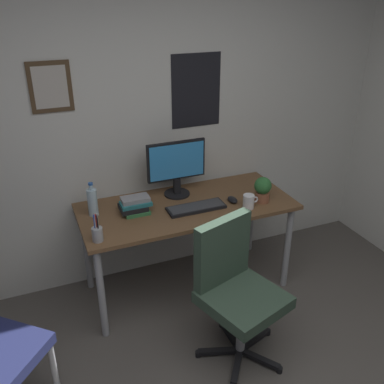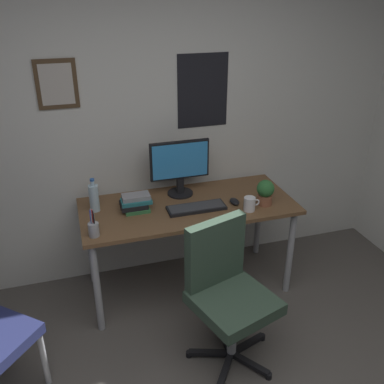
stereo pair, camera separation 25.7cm
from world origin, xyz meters
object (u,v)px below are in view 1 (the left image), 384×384
Objects in this scene: office_chair at (235,285)px; keyboard at (196,207)px; book_stack_left at (135,205)px; monitor at (176,166)px; pen_cup at (97,233)px; computer_mouse at (233,200)px; coffee_mug_near at (249,201)px; potted_plant at (263,189)px; water_bottle at (93,202)px.

keyboard is (0.01, 0.64, 0.24)m from office_chair.
monitor is at bearing 22.89° from book_stack_left.
office_chair is 0.93m from pen_cup.
computer_mouse is at bearing -9.27° from book_stack_left.
office_chair is 7.84× the size of coffee_mug_near.
office_chair is 0.69m from coffee_mug_near.
potted_plant reaches higher than coffee_mug_near.
office_chair is 4.22× the size of book_stack_left.
computer_mouse is at bearing 160.76° from potted_plant.
monitor is at bearing 99.15° from keyboard.
office_chair is 3.76× the size of water_bottle.
coffee_mug_near is (0.41, -0.41, -0.19)m from monitor.
office_chair is at bearing -49.96° from water_bottle.
keyboard is at bearing 172.10° from potted_plant.
water_bottle is 1.26× the size of pen_cup.
water_bottle is (-0.71, 0.84, 0.33)m from office_chair.
monitor is at bearing 92.47° from office_chair.
monitor is 2.04× the size of book_stack_left.
monitor reaches higher than computer_mouse.
keyboard is 0.52m from potted_plant.
keyboard is at bearing -15.87° from book_stack_left.
monitor reaches higher than office_chair.
pen_cup is at bearing -96.42° from water_bottle.
computer_mouse is at bearing -38.98° from monitor.
book_stack_left reaches higher than coffee_mug_near.
book_stack_left is at bearing 118.84° from office_chair.
keyboard is 1.91× the size of book_stack_left.
water_bottle is at bearing 164.62° from keyboard.
pen_cup is at bearing -139.25° from book_stack_left.
pen_cup is (-1.05, -0.16, 0.04)m from computer_mouse.
water_bottle is 1.12m from coffee_mug_near.
water_bottle reaches higher than keyboard.
pen_cup is (-0.75, -0.16, 0.04)m from keyboard.
keyboard is at bearing 11.87° from pen_cup.
keyboard is 3.55× the size of coffee_mug_near.
pen_cup is (-0.70, -0.44, -0.19)m from monitor.
office_chair is at bearing -90.49° from keyboard.
keyboard is 0.39m from coffee_mug_near.
water_bottle is 1.25m from potted_plant.
monitor is 1.82× the size of water_bottle.
monitor reaches higher than book_stack_left.
office_chair is 8.64× the size of computer_mouse.
pen_cup is 0.43m from book_stack_left.
office_chair is at bearing -132.01° from potted_plant.
pen_cup is (-1.11, -0.03, 0.00)m from coffee_mug_near.
office_chair reaches higher than keyboard.
monitor is 1.07× the size of keyboard.
coffee_mug_near is 0.62× the size of potted_plant.
pen_cup is at bearing -171.32° from computer_mouse.
monitor is 0.85m from pen_cup.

